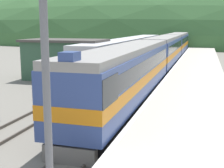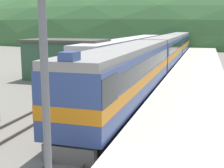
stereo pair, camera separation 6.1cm
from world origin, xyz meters
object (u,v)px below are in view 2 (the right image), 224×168
express_train_lead_car (127,74)px  carriage_third (179,43)px  signal_mast_main (42,21)px  carriage_second (165,51)px  siding_train (130,53)px

express_train_lead_car → carriage_third: size_ratio=1.06×
carriage_third → signal_mast_main: bearing=-88.6°
carriage_second → siding_train: carriage_second is taller
carriage_second → signal_mast_main: signal_mast_main is taller
carriage_third → siding_train: (-4.70, -20.61, -0.25)m
carriage_second → carriage_third: same height
express_train_lead_car → carriage_third: bearing=90.0°
carriage_third → signal_mast_main: 54.77m
express_train_lead_car → signal_mast_main: signal_mast_main is taller
carriage_third → siding_train: bearing=-102.8°
carriage_third → carriage_second: bearing=-90.0°
carriage_second → siding_train: (-4.70, -0.63, -0.25)m
siding_train → carriage_third: bearing=77.2°
express_train_lead_car → signal_mast_main: (1.32, -13.85, 3.39)m
carriage_second → carriage_third: bearing=90.0°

